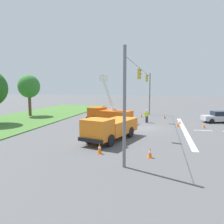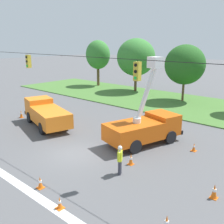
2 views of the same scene
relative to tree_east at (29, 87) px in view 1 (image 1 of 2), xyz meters
name	(u,v)px [view 1 (image 1 of 2)]	position (x,y,z in m)	size (l,w,h in m)	color
ground_plane	(143,128)	(-6.32, -19.13, -4.88)	(200.00, 200.00, 0.00)	#565659
grass_verge	(11,122)	(-6.32, -1.13, -4.83)	(56.00, 12.00, 0.10)	#477533
lane_markings	(198,130)	(-6.32, -25.29, -4.87)	(17.60, 15.25, 0.01)	silver
signal_gantry	(143,92)	(-6.32, -19.13, -0.63)	(26.20, 0.33, 7.20)	slate
tree_east	(29,87)	(0.00, 0.00, 0.00)	(3.84, 3.33, 6.80)	brown
utility_truck_bucket_lift	(109,113)	(-3.91, -14.39, -3.57)	(4.01, 6.36, 6.41)	#D6560F
utility_truck_support_near	(110,128)	(-13.03, -16.77, -3.71)	(7.09, 4.16, 2.21)	orange
sedan_silver	(219,117)	(-0.01, -28.88, -4.09)	(2.74, 4.60, 1.56)	#B7B7BC
road_worker	(147,115)	(-2.23, -19.30, -3.88)	(0.41, 0.58, 1.77)	#383842
traffic_cone_foreground_left	(136,120)	(-2.49, -17.90, -4.52)	(0.36, 0.36, 0.73)	orange
traffic_cone_foreground_right	(141,115)	(2.81, -18.11, -4.50)	(0.36, 0.36, 0.77)	orange
traffic_cone_mid_left	(100,148)	(-17.10, -16.95, -4.49)	(0.36, 0.36, 0.78)	orange
traffic_cone_mid_right	(107,117)	(-0.41, -13.32, -4.59)	(0.36, 0.36, 0.61)	orange
traffic_cone_near_bucket	(180,122)	(-2.24, -23.64, -4.59)	(0.36, 0.36, 0.60)	orange
traffic_cone_lane_edge_a	(150,153)	(-17.19, -20.57, -4.53)	(0.36, 0.36, 0.71)	orange
traffic_cone_lane_edge_b	(88,124)	(-7.02, -12.59, -4.56)	(0.36, 0.36, 0.66)	orange
traffic_cone_far_left	(204,125)	(-4.73, -26.17, -4.55)	(0.36, 0.36, 0.68)	orange
traffic_cone_far_right	(165,116)	(2.24, -21.72, -4.51)	(0.36, 0.36, 0.75)	orange
traffic_cone_centre_line	(178,124)	(-4.41, -23.23, -4.56)	(0.36, 0.36, 0.67)	orange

